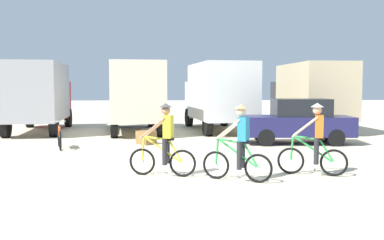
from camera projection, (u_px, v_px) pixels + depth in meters
name	position (u px, v px, depth m)	size (l,w,h in m)	color
ground_plane	(183.00, 172.00, 11.47)	(120.00, 120.00, 0.00)	beige
box_truck_grey_hauler	(39.00, 94.00, 21.51)	(3.03, 6.95, 3.35)	#9E9EA3
box_truck_cream_rv	(135.00, 94.00, 21.50)	(3.21, 7.00, 3.35)	beige
box_truck_white_box	(218.00, 94.00, 22.15)	(3.20, 6.99, 3.35)	white
box_truck_tan_camper	(310.00, 94.00, 22.32)	(2.62, 6.83, 3.35)	#CCB78E
sedan_parked	(298.00, 121.00, 17.24)	(4.30, 2.01, 1.76)	#1E1E4C
cyclist_orange_shirt	(164.00, 142.00, 10.95)	(1.68, 0.64, 1.82)	black
cyclist_cowboy_hat	(239.00, 146.00, 10.37)	(1.57, 0.87, 1.82)	black
cyclist_near_camera	(315.00, 142.00, 11.05)	(1.65, 0.73, 1.82)	black
bicycle_spare	(59.00, 138.00, 15.86)	(0.66, 1.67, 0.97)	black
supply_crate	(146.00, 138.00, 17.09)	(0.54, 0.65, 0.51)	olive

